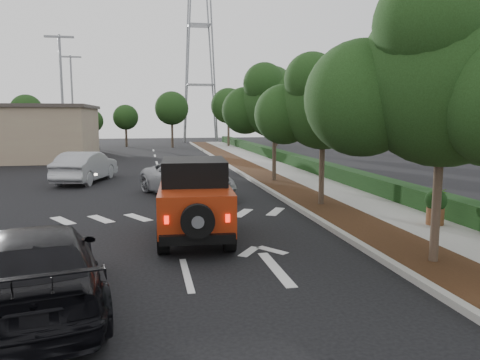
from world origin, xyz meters
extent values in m
plane|color=black|center=(0.00, 0.00, 0.00)|extent=(120.00, 120.00, 0.00)
cube|color=#9E9B93|center=(4.60, 12.00, 0.07)|extent=(0.20, 70.00, 0.15)
cube|color=black|center=(5.60, 12.00, 0.06)|extent=(1.80, 70.00, 0.12)
cube|color=gray|center=(7.50, 12.00, 0.06)|extent=(2.00, 70.00, 0.12)
cube|color=black|center=(8.90, 12.00, 0.40)|extent=(0.80, 70.00, 0.80)
cylinder|color=black|center=(-0.22, 4.31, 0.42)|extent=(0.36, 0.86, 0.84)
cylinder|color=black|center=(1.42, 4.19, 0.42)|extent=(0.36, 0.86, 0.84)
cylinder|color=black|center=(-0.42, 1.68, 0.42)|extent=(0.36, 0.86, 0.84)
cylinder|color=black|center=(1.22, 1.56, 0.42)|extent=(0.36, 0.86, 0.84)
cube|color=#97280D|center=(0.50, 2.94, 1.00)|extent=(2.17, 4.02, 1.05)
cube|color=black|center=(0.52, 3.25, 1.86)|extent=(1.89, 2.26, 0.67)
cube|color=#97280D|center=(0.61, 4.41, 0.91)|extent=(1.74, 1.21, 0.86)
cube|color=black|center=(0.35, 0.91, 0.53)|extent=(1.81, 0.32, 0.23)
cylinder|color=black|center=(0.34, 0.77, 1.00)|extent=(0.81, 0.29, 0.80)
cube|color=#FF190C|center=(-0.36, 1.03, 1.00)|extent=(0.11, 0.05, 0.19)
cube|color=#FF190C|center=(1.07, 0.92, 1.00)|extent=(0.11, 0.05, 0.19)
imported|color=#A2A4A9|center=(0.90, 9.80, 0.72)|extent=(4.19, 5.74, 1.45)
imported|color=black|center=(-2.73, -1.31, 0.76)|extent=(3.13, 5.56, 1.52)
imported|color=#9B9CA2|center=(-3.80, 15.08, 0.79)|extent=(2.96, 5.06, 1.57)
imported|color=#A3A6AA|center=(-9.75, 25.37, 0.83)|extent=(5.08, 2.66, 1.65)
cylinder|color=brown|center=(7.78, 2.68, 0.37)|extent=(0.52, 0.52, 0.52)
sphere|color=black|center=(7.78, 2.68, 0.86)|extent=(0.65, 0.65, 0.65)
imported|color=black|center=(7.78, 2.68, 0.94)|extent=(0.55, 0.48, 0.61)
camera|label=1|loc=(-0.81, -9.75, 3.44)|focal=35.00mm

